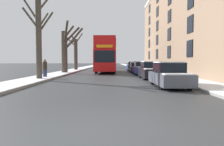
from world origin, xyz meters
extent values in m
plane|color=#303335|center=(0.00, 0.00, 0.00)|extent=(320.00, 320.00, 0.00)
cube|color=gray|center=(-5.78, 53.00, 0.07)|extent=(2.36, 130.00, 0.13)
cube|color=silver|center=(-5.78, 53.00, 0.15)|extent=(2.33, 130.00, 0.03)
cube|color=gray|center=(5.78, 53.00, 0.07)|extent=(2.36, 130.00, 0.13)
cube|color=silver|center=(5.78, 53.00, 0.15)|extent=(2.33, 130.00, 0.03)
cube|color=#8C7056|center=(11.46, 21.04, 6.46)|extent=(9.00, 38.92, 12.93)
cube|color=black|center=(6.93, 14.19, 2.59)|extent=(0.08, 1.40, 1.45)
cube|color=black|center=(6.93, 21.04, 2.59)|extent=(0.08, 1.40, 1.45)
cube|color=black|center=(6.93, 27.89, 2.59)|extent=(0.08, 1.40, 1.45)
cube|color=black|center=(6.93, 34.74, 2.59)|extent=(0.08, 1.40, 1.45)
cube|color=black|center=(6.93, 14.19, 4.65)|extent=(0.08, 1.40, 1.45)
cube|color=black|center=(6.93, 21.04, 4.65)|extent=(0.08, 1.40, 1.45)
cube|color=black|center=(6.93, 27.89, 4.65)|extent=(0.08, 1.40, 1.45)
cube|color=black|center=(6.93, 34.74, 4.65)|extent=(0.08, 1.40, 1.45)
cube|color=black|center=(6.93, 14.19, 6.72)|extent=(0.08, 1.40, 1.45)
cube|color=black|center=(6.93, 21.04, 6.72)|extent=(0.08, 1.40, 1.45)
cube|color=black|center=(6.93, 27.89, 6.72)|extent=(0.08, 1.40, 1.45)
cube|color=black|center=(6.93, 34.74, 6.72)|extent=(0.08, 1.40, 1.45)
cube|color=black|center=(6.93, 27.89, 8.79)|extent=(0.08, 1.40, 1.45)
cube|color=black|center=(6.93, 34.74, 8.79)|extent=(0.08, 1.40, 1.45)
cube|color=black|center=(6.93, 34.74, 10.86)|extent=(0.08, 1.40, 1.45)
cylinder|color=#423A30|center=(-5.45, 12.35, 3.19)|extent=(0.44, 0.44, 6.38)
cylinder|color=#423A30|center=(-5.39, 13.37, 4.84)|extent=(0.29, 2.15, 1.65)
cylinder|color=#423A30|center=(-5.92, 12.01, 4.73)|extent=(1.13, 0.86, 1.56)
cylinder|color=#423A30|center=(-6.18, 12.79, 5.52)|extent=(1.63, 1.09, 2.08)
cylinder|color=#423A30|center=(-5.01, 12.77, 4.57)|extent=(1.08, 1.05, 1.84)
cylinder|color=#423A30|center=(-5.51, 21.71, 2.55)|extent=(0.71, 0.71, 5.10)
cylinder|color=#423A30|center=(-4.81, 21.21, 3.48)|extent=(1.63, 1.27, 1.21)
cylinder|color=#423A30|center=(-4.94, 21.71, 5.01)|extent=(1.32, 0.26, 1.61)
cylinder|color=#423A30|center=(-4.45, 22.02, 4.20)|extent=(2.36, 0.91, 2.85)
cylinder|color=#423A30|center=(-4.62, 21.81, 4.63)|extent=(1.98, 0.47, 2.08)
cylinder|color=#423A30|center=(-5.05, 20.48, 4.78)|extent=(1.20, 2.69, 2.34)
cylinder|color=#423A30|center=(-5.66, 30.85, 2.54)|extent=(0.57, 0.57, 5.08)
cylinder|color=#423A30|center=(-6.51, 31.51, 4.68)|extent=(1.92, 1.56, 1.71)
cylinder|color=#423A30|center=(-5.79, 30.08, 4.69)|extent=(0.48, 1.70, 1.51)
cylinder|color=#423A30|center=(-5.28, 32.08, 5.37)|extent=(0.97, 2.64, 2.01)
cube|color=red|center=(-0.59, 25.25, 1.56)|extent=(2.53, 11.79, 2.45)
cube|color=red|center=(-0.59, 25.25, 3.52)|extent=(2.48, 11.56, 1.46)
cube|color=#B31212|center=(-0.59, 25.25, 4.31)|extent=(2.48, 11.56, 0.12)
cube|color=black|center=(-0.59, 25.25, 2.03)|extent=(2.56, 10.38, 1.27)
cube|color=black|center=(-0.59, 25.25, 3.59)|extent=(2.56, 10.38, 1.11)
cube|color=black|center=(-0.59, 19.37, 2.03)|extent=(2.28, 0.06, 1.34)
cube|color=orange|center=(-0.59, 19.36, 3.15)|extent=(1.77, 0.05, 0.32)
cylinder|color=black|center=(-1.68, 21.71, 0.49)|extent=(0.30, 0.98, 0.98)
cylinder|color=black|center=(0.51, 21.71, 0.49)|extent=(0.30, 0.98, 0.98)
cylinder|color=black|center=(-1.68, 28.55, 0.49)|extent=(0.30, 0.98, 0.98)
cylinder|color=black|center=(0.51, 28.55, 0.49)|extent=(0.30, 0.98, 0.98)
cube|color=#474C56|center=(3.57, 8.01, 0.49)|extent=(1.68, 4.39, 0.64)
cube|color=black|center=(3.57, 8.19, 1.11)|extent=(1.45, 2.20, 0.59)
cube|color=silver|center=(3.57, 8.19, 1.44)|extent=(1.41, 2.09, 0.07)
cube|color=silver|center=(3.57, 6.45, 0.84)|extent=(1.51, 1.15, 0.05)
cylinder|color=black|center=(2.84, 6.69, 0.31)|extent=(0.20, 0.63, 0.63)
cylinder|color=black|center=(4.30, 6.69, 0.31)|extent=(0.20, 0.63, 0.63)
cylinder|color=black|center=(2.84, 9.33, 0.31)|extent=(0.20, 0.63, 0.63)
cylinder|color=black|center=(4.30, 9.33, 0.31)|extent=(0.20, 0.63, 0.63)
cube|color=black|center=(3.57, 13.83, 0.52)|extent=(1.74, 4.27, 0.70)
cube|color=black|center=(3.57, 14.00, 1.15)|extent=(1.50, 2.14, 0.57)
cube|color=silver|center=(3.57, 14.00, 1.47)|extent=(1.46, 2.03, 0.07)
cube|color=silver|center=(3.57, 12.31, 0.90)|extent=(1.57, 1.11, 0.06)
cylinder|color=black|center=(2.81, 12.55, 0.32)|extent=(0.20, 0.64, 0.64)
cylinder|color=black|center=(4.33, 12.55, 0.32)|extent=(0.20, 0.64, 0.64)
cylinder|color=black|center=(2.81, 15.11, 0.32)|extent=(0.20, 0.64, 0.64)
cylinder|color=black|center=(4.33, 15.11, 0.32)|extent=(0.20, 0.64, 0.64)
cube|color=navy|center=(3.57, 19.80, 0.52)|extent=(1.71, 4.21, 0.70)
cube|color=black|center=(3.57, 19.97, 1.14)|extent=(1.47, 2.11, 0.55)
cube|color=silver|center=(3.57, 19.97, 1.46)|extent=(1.44, 2.00, 0.08)
cube|color=silver|center=(3.57, 18.30, 0.90)|extent=(1.54, 1.10, 0.06)
cylinder|color=black|center=(2.83, 18.54, 0.33)|extent=(0.20, 0.66, 0.66)
cylinder|color=black|center=(4.32, 18.54, 0.33)|extent=(0.20, 0.66, 0.66)
cylinder|color=black|center=(2.83, 21.06, 0.33)|extent=(0.20, 0.66, 0.66)
cylinder|color=black|center=(4.32, 21.06, 0.33)|extent=(0.20, 0.66, 0.66)
cube|color=black|center=(3.57, 25.17, 0.47)|extent=(1.76, 4.11, 0.59)
cube|color=black|center=(3.57, 25.34, 1.04)|extent=(1.52, 2.06, 0.55)
cube|color=silver|center=(3.57, 25.34, 1.35)|extent=(1.48, 1.95, 0.08)
cube|color=silver|center=(3.57, 23.71, 0.79)|extent=(1.59, 1.07, 0.07)
cylinder|color=black|center=(2.80, 23.94, 0.34)|extent=(0.20, 0.67, 0.67)
cylinder|color=black|center=(4.34, 23.94, 0.34)|extent=(0.20, 0.67, 0.67)
cylinder|color=black|center=(2.80, 26.41, 0.34)|extent=(0.20, 0.67, 0.67)
cylinder|color=black|center=(4.34, 26.41, 0.34)|extent=(0.20, 0.67, 0.67)
cube|color=navy|center=(3.57, 30.83, 0.53)|extent=(1.68, 4.54, 0.71)
cube|color=black|center=(3.57, 31.01, 1.13)|extent=(1.45, 2.27, 0.50)
cube|color=silver|center=(3.57, 31.01, 1.42)|extent=(1.41, 2.16, 0.08)
cube|color=silver|center=(3.57, 29.22, 0.91)|extent=(1.52, 1.19, 0.06)
cylinder|color=black|center=(2.84, 29.47, 0.33)|extent=(0.20, 0.66, 0.66)
cylinder|color=black|center=(4.30, 29.47, 0.33)|extent=(0.20, 0.66, 0.66)
cylinder|color=black|center=(2.84, 32.19, 0.33)|extent=(0.20, 0.66, 0.66)
cylinder|color=black|center=(4.30, 32.19, 0.33)|extent=(0.20, 0.66, 0.66)
cube|color=white|center=(-1.48, 45.41, 1.33)|extent=(1.93, 5.09, 2.23)
cube|color=black|center=(-1.48, 42.88, 1.86)|extent=(1.70, 0.06, 0.98)
cylinder|color=black|center=(-2.32, 43.78, 0.34)|extent=(0.22, 0.68, 0.68)
cylinder|color=black|center=(-0.63, 43.78, 0.34)|extent=(0.22, 0.68, 0.68)
cylinder|color=black|center=(-2.32, 47.04, 0.34)|extent=(0.22, 0.68, 0.68)
cylinder|color=black|center=(-0.63, 47.04, 0.34)|extent=(0.22, 0.68, 0.68)
cylinder|color=navy|center=(-5.65, 14.15, 0.39)|extent=(0.17, 0.17, 0.78)
cylinder|color=navy|center=(-5.49, 14.20, 0.39)|extent=(0.17, 0.17, 0.78)
cylinder|color=#2D2319|center=(-5.57, 14.17, 1.12)|extent=(0.37, 0.37, 0.68)
sphere|color=#8C6647|center=(-5.57, 14.17, 1.57)|extent=(0.22, 0.22, 0.22)
camera|label=1|loc=(0.24, -4.67, 1.49)|focal=35.00mm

